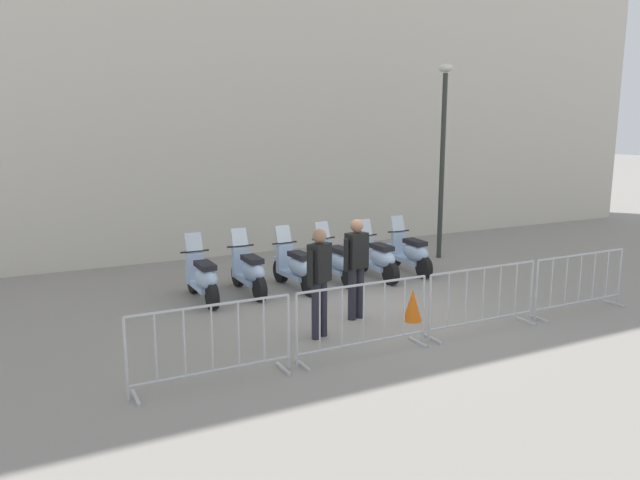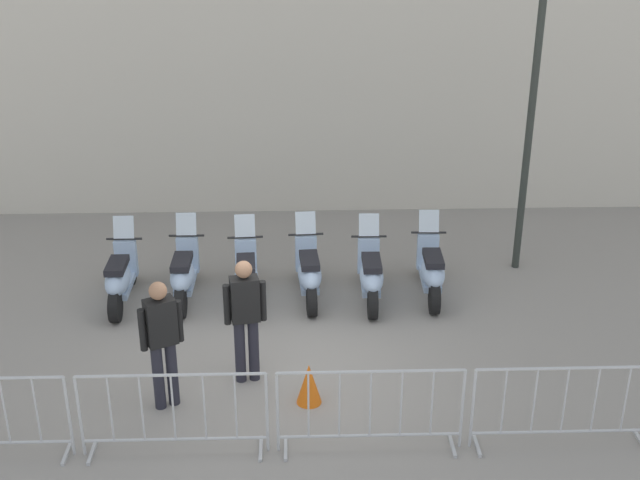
{
  "view_description": "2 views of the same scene",
  "coord_description": "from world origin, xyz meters",
  "px_view_note": "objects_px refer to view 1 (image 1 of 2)",
  "views": [
    {
      "loc": [
        -4.99,
        -9.0,
        3.23
      ],
      "look_at": [
        0.01,
        2.06,
        0.96
      ],
      "focal_mm": 33.57,
      "sensor_mm": 36.0,
      "label": 1
    },
    {
      "loc": [
        0.76,
        -9.55,
        6.14
      ],
      "look_at": [
        0.56,
        2.37,
        0.87
      ],
      "focal_mm": 46.61,
      "sensor_mm": 36.0,
      "label": 2
    }
  ],
  "objects_px": {
    "motorcycle_0": "(203,278)",
    "barrier_segment_0": "(212,345)",
    "traffic_cone": "(413,305)",
    "barrier_segment_1": "(363,320)",
    "officer_mid_plaza": "(356,263)",
    "officer_near_row_end": "(319,277)",
    "barrier_segment_3": "(580,283)",
    "motorcycle_5": "(410,253)",
    "motorcycle_4": "(377,259)",
    "street_lamp": "(443,140)",
    "motorcycle_3": "(336,262)",
    "barrier_segment_2": "(483,300)",
    "motorcycle_1": "(250,272)",
    "motorcycle_2": "(296,268)"
  },
  "relations": [
    {
      "from": "motorcycle_0",
      "to": "barrier_segment_0",
      "type": "xyz_separation_m",
      "value": [
        -0.76,
        -3.71,
        0.07
      ]
    },
    {
      "from": "barrier_segment_0",
      "to": "traffic_cone",
      "type": "height_order",
      "value": "barrier_segment_0"
    },
    {
      "from": "barrier_segment_1",
      "to": "traffic_cone",
      "type": "distance_m",
      "value": 1.84
    },
    {
      "from": "barrier_segment_1",
      "to": "officer_mid_plaza",
      "type": "xyz_separation_m",
      "value": [
        0.68,
        1.52,
        0.46
      ]
    },
    {
      "from": "motorcycle_0",
      "to": "traffic_cone",
      "type": "relative_size",
      "value": 3.14
    },
    {
      "from": "officer_near_row_end",
      "to": "barrier_segment_3",
      "type": "bearing_deg",
      "value": -8.48
    },
    {
      "from": "motorcycle_5",
      "to": "officer_near_row_end",
      "type": "bearing_deg",
      "value": -140.18
    },
    {
      "from": "motorcycle_4",
      "to": "officer_mid_plaza",
      "type": "bearing_deg",
      "value": -127.18
    },
    {
      "from": "motorcycle_4",
      "to": "street_lamp",
      "type": "distance_m",
      "value": 3.77
    },
    {
      "from": "motorcycle_3",
      "to": "motorcycle_4",
      "type": "xyz_separation_m",
      "value": [
        0.96,
        -0.07,
        0.0
      ]
    },
    {
      "from": "motorcycle_3",
      "to": "street_lamp",
      "type": "height_order",
      "value": "street_lamp"
    },
    {
      "from": "barrier_segment_2",
      "to": "officer_mid_plaza",
      "type": "height_order",
      "value": "officer_mid_plaza"
    },
    {
      "from": "motorcycle_1",
      "to": "motorcycle_4",
      "type": "distance_m",
      "value": 2.89
    },
    {
      "from": "motorcycle_5",
      "to": "motorcycle_4",
      "type": "bearing_deg",
      "value": -169.73
    },
    {
      "from": "barrier_segment_2",
      "to": "street_lamp",
      "type": "xyz_separation_m",
      "value": [
        2.67,
        4.94,
        2.42
      ]
    },
    {
      "from": "motorcycle_2",
      "to": "motorcycle_4",
      "type": "distance_m",
      "value": 1.92
    },
    {
      "from": "motorcycle_1",
      "to": "officer_mid_plaza",
      "type": "relative_size",
      "value": 1.0
    },
    {
      "from": "motorcycle_2",
      "to": "street_lamp",
      "type": "height_order",
      "value": "street_lamp"
    },
    {
      "from": "barrier_segment_0",
      "to": "officer_near_row_end",
      "type": "relative_size",
      "value": 1.24
    },
    {
      "from": "motorcycle_3",
      "to": "barrier_segment_2",
      "type": "relative_size",
      "value": 0.8
    },
    {
      "from": "motorcycle_1",
      "to": "barrier_segment_0",
      "type": "height_order",
      "value": "motorcycle_1"
    },
    {
      "from": "motorcycle_1",
      "to": "barrier_segment_1",
      "type": "distance_m",
      "value": 3.78
    },
    {
      "from": "motorcycle_0",
      "to": "officer_near_row_end",
      "type": "height_order",
      "value": "officer_near_row_end"
    },
    {
      "from": "barrier_segment_3",
      "to": "officer_near_row_end",
      "type": "distance_m",
      "value": 4.82
    },
    {
      "from": "barrier_segment_1",
      "to": "barrier_segment_3",
      "type": "relative_size",
      "value": 1.0
    },
    {
      "from": "motorcycle_1",
      "to": "motorcycle_3",
      "type": "distance_m",
      "value": 1.93
    },
    {
      "from": "motorcycle_4",
      "to": "barrier_segment_1",
      "type": "distance_m",
      "value": 4.45
    },
    {
      "from": "motorcycle_2",
      "to": "barrier_segment_1",
      "type": "relative_size",
      "value": 0.8
    },
    {
      "from": "officer_mid_plaza",
      "to": "barrier_segment_2",
      "type": "bearing_deg",
      "value": -42.32
    },
    {
      "from": "motorcycle_4",
      "to": "officer_near_row_end",
      "type": "bearing_deg",
      "value": -133.11
    },
    {
      "from": "motorcycle_5",
      "to": "barrier_segment_1",
      "type": "distance_m",
      "value": 5.16
    },
    {
      "from": "motorcycle_0",
      "to": "motorcycle_5",
      "type": "relative_size",
      "value": 1.0
    },
    {
      "from": "motorcycle_0",
      "to": "officer_mid_plaza",
      "type": "height_order",
      "value": "officer_mid_plaza"
    },
    {
      "from": "motorcycle_0",
      "to": "motorcycle_3",
      "type": "relative_size",
      "value": 1.0
    },
    {
      "from": "motorcycle_0",
      "to": "motorcycle_2",
      "type": "distance_m",
      "value": 1.93
    },
    {
      "from": "motorcycle_4",
      "to": "officer_near_row_end",
      "type": "distance_m",
      "value": 3.92
    },
    {
      "from": "motorcycle_5",
      "to": "barrier_segment_3",
      "type": "height_order",
      "value": "motorcycle_5"
    },
    {
      "from": "motorcycle_2",
      "to": "barrier_segment_0",
      "type": "bearing_deg",
      "value": -125.26
    },
    {
      "from": "motorcycle_1",
      "to": "street_lamp",
      "type": "distance_m",
      "value": 6.1
    },
    {
      "from": "motorcycle_1",
      "to": "traffic_cone",
      "type": "bearing_deg",
      "value": -53.47
    },
    {
      "from": "motorcycle_1",
      "to": "officer_mid_plaza",
      "type": "distance_m",
      "value": 2.58
    },
    {
      "from": "motorcycle_1",
      "to": "barrier_segment_3",
      "type": "relative_size",
      "value": 0.8
    },
    {
      "from": "street_lamp",
      "to": "motorcycle_3",
      "type": "bearing_deg",
      "value": -160.83
    },
    {
      "from": "motorcycle_2",
      "to": "barrier_segment_2",
      "type": "relative_size",
      "value": 0.8
    },
    {
      "from": "motorcycle_0",
      "to": "motorcycle_1",
      "type": "xyz_separation_m",
      "value": [
        0.96,
        0.14,
        0.0
      ]
    },
    {
      "from": "motorcycle_1",
      "to": "motorcycle_4",
      "type": "xyz_separation_m",
      "value": [
        2.89,
        0.02,
        0.0
      ]
    },
    {
      "from": "motorcycle_3",
      "to": "motorcycle_5",
      "type": "bearing_deg",
      "value": 3.12
    },
    {
      "from": "motorcycle_4",
      "to": "barrier_segment_1",
      "type": "relative_size",
      "value": 0.8
    },
    {
      "from": "street_lamp",
      "to": "officer_near_row_end",
      "type": "relative_size",
      "value": 2.75
    },
    {
      "from": "motorcycle_3",
      "to": "barrier_segment_2",
      "type": "xyz_separation_m",
      "value": [
        0.82,
        -3.72,
        0.07
      ]
    }
  ]
}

